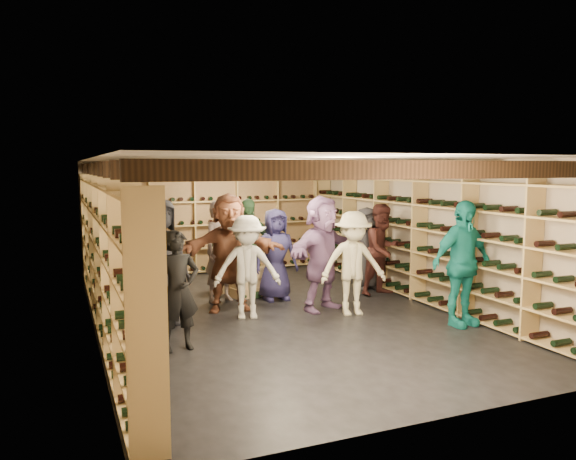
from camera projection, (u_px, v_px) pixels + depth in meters
The scene contains 22 objects.
ground at pixel (280, 314), 8.79m from camera, with size 8.00×8.00×0.00m, color black.
walls at pixel (280, 238), 8.66m from camera, with size 5.52×8.02×2.40m.
ceiling at pixel (280, 159), 8.52m from camera, with size 5.50×8.00×0.01m, color beige.
ceiling_joists at pixel (280, 169), 8.54m from camera, with size 5.40×7.12×0.18m.
wine_rack_left at pixel (106, 256), 7.70m from camera, with size 0.32×7.50×2.15m.
wine_rack_right at pixel (419, 238), 9.64m from camera, with size 0.32×7.50×2.15m.
wine_rack_back at pixel (215, 223), 12.19m from camera, with size 4.70×0.30×2.15m.
crate_stack_left at pixel (226, 274), 10.24m from camera, with size 0.59×0.50×0.68m.
crate_stack_right at pixel (246, 282), 9.91m from camera, with size 0.56×0.43×0.51m.
crate_loose at pixel (271, 283), 10.70m from camera, with size 0.50×0.33×0.17m, color tan.
person_0 at pixel (159, 261), 8.08m from camera, with size 0.91×0.59×1.86m, color black.
person_1 at pixel (178, 291), 6.97m from camera, with size 0.55×0.36×1.51m, color black.
person_3 at pixel (353, 263), 8.65m from camera, with size 1.04×0.60×1.61m, color beige.
person_4 at pixel (462, 263), 8.05m from camera, with size 1.07×0.44×1.82m, color #15857D.
person_5 at pixel (229, 252), 8.89m from camera, with size 1.74×0.55×1.88m, color brown.
person_6 at pixel (276, 254), 9.63m from camera, with size 0.77×0.50×1.58m, color #22204B.
person_7 at pixel (220, 251), 9.51m from camera, with size 0.63×0.41×1.72m, color gray.
person_8 at pixel (383, 250), 10.00m from camera, with size 0.80×0.62×1.64m, color #441F1B.
person_9 at pixel (247, 267), 8.46m from camera, with size 1.01×0.58×1.57m, color #B8B7A9.
person_10 at pixel (247, 248), 9.85m from camera, with size 1.02×0.42×1.74m, color #294E2C.
person_11 at pixel (322, 253), 8.94m from camera, with size 1.70×0.54×1.84m, color #825C90.
person_12 at pixel (367, 248), 10.51m from camera, with size 0.75×0.49×1.54m, color #2D2D31.
Camera 1 is at (-3.15, -7.99, 2.29)m, focal length 35.00 mm.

